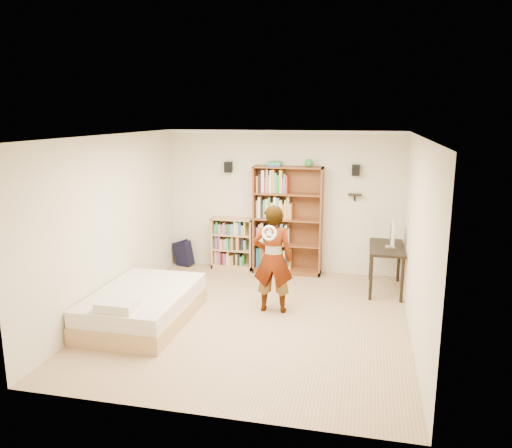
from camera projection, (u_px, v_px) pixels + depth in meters
The scene contains 14 objects.
ground at pixel (254, 319), 7.47m from camera, with size 4.50×5.00×0.01m, color tan.
room_shell at pixel (254, 203), 7.08m from camera, with size 4.52×5.02×2.71m.
crown_molding at pixel (254, 138), 6.89m from camera, with size 4.50×5.00×0.06m.
speaker_left at pixel (228, 167), 9.54m from camera, with size 0.14×0.12×0.20m, color black.
speaker_right at pixel (356, 170), 9.03m from camera, with size 0.14×0.12×0.20m, color black.
wall_shelf at pixel (355, 195), 9.14m from camera, with size 0.25×0.16×0.03m, color black.
tall_bookshelf at pixel (288, 221), 9.42m from camera, with size 1.29×0.38×2.05m, color brown, non-canonical shape.
low_bookshelf at pixel (233, 243), 9.80m from camera, with size 0.81×0.30×1.01m, color tan, non-canonical shape.
computer_desk at pixel (386, 268), 8.59m from camera, with size 0.58×1.15×0.79m, color black, non-canonical shape.
imac at pixel (391, 234), 8.41m from camera, with size 0.09×0.45×0.45m, color silver, non-canonical shape.
daybed at pixel (143, 302), 7.33m from camera, with size 1.31×2.01×0.59m, color white, non-canonical shape.
person at pixel (273, 259), 7.60m from camera, with size 0.61×0.40×1.68m, color black.
wii_wheel at pixel (269, 233), 7.19m from camera, with size 0.23×0.23×0.04m, color silver.
navy_bag at pixel (184, 253), 10.05m from camera, with size 0.38×0.24×0.51m, color black, non-canonical shape.
Camera 1 is at (1.55, -6.81, 3.01)m, focal length 35.00 mm.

